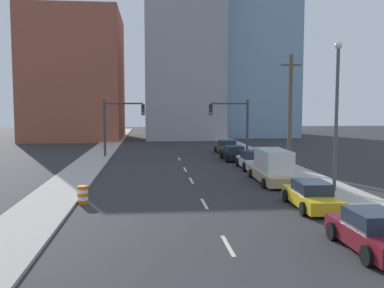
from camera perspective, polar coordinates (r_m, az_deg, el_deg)
sidewalk_left at (r=51.71m, az=-11.59°, el=-0.64°), size 2.99×89.16×0.14m
sidewalk_right at (r=52.60m, az=6.46°, el=-0.48°), size 2.99×89.16×0.14m
lane_stripe_at_9m at (r=16.29m, az=4.80°, el=-13.33°), size 0.16×2.40×0.01m
lane_stripe_at_15m at (r=22.79m, az=1.65°, el=-7.95°), size 0.16×2.40×0.01m
lane_stripe_at_22m at (r=29.68m, az=-0.09°, el=-4.88°), size 0.16×2.40×0.01m
lane_stripe_at_28m at (r=34.80m, az=-0.93°, el=-3.40°), size 0.16×2.40×0.01m
lane_stripe_at_35m at (r=41.70m, az=-1.72°, el=-1.99°), size 0.16×2.40×0.01m
building_brick_left at (r=69.16m, az=-15.25°, el=8.61°), size 14.00×16.00×19.21m
building_office_center at (r=73.07m, az=-1.41°, el=13.48°), size 12.00×20.00×31.62m
building_glass_right at (r=78.68m, az=7.54°, el=11.90°), size 13.00×20.00×29.06m
traffic_signal_left at (r=43.28m, az=-10.02°, el=3.18°), size 4.11×0.35×5.80m
traffic_signal_right at (r=44.05m, az=5.89°, el=3.26°), size 4.11×0.35×5.80m
utility_pole_right_mid at (r=33.73m, az=12.93°, el=4.12°), size 1.60×0.32×9.05m
traffic_barrel at (r=23.42m, az=-14.36°, el=-6.57°), size 0.56×0.56×0.95m
street_lamp at (r=26.42m, az=18.73°, el=4.72°), size 0.44×0.44×8.85m
sedan_maroon at (r=16.73m, az=22.94°, el=-10.83°), size 2.01×4.38×1.46m
sedan_yellow at (r=22.51m, az=15.64°, el=-6.66°), size 2.14×4.82×1.37m
box_truck_tan at (r=29.16m, az=10.71°, el=-3.07°), size 2.34×6.28×2.25m
sedan_white at (r=35.55m, az=8.06°, el=-2.18°), size 2.20×4.62×1.47m
sedan_black at (r=40.88m, az=5.61°, el=-1.27°), size 2.14×4.68×1.36m
sedan_brown at (r=46.65m, az=4.67°, el=-0.45°), size 2.31×4.46×1.43m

